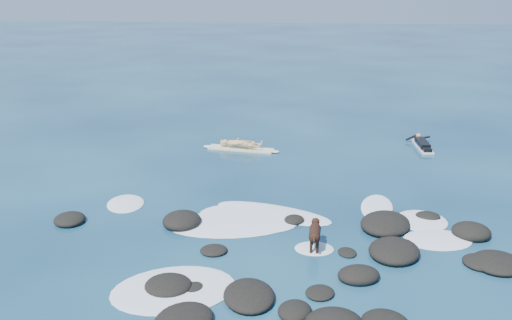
# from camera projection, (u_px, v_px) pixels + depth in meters

# --- Properties ---
(ground) EXTENTS (160.00, 160.00, 0.00)m
(ground) POSITION_uv_depth(u_px,v_px,m) (256.00, 230.00, 17.02)
(ground) COLOR #0A2642
(ground) RESTS_ON ground
(reef_rocks) EXTENTS (13.78, 7.68, 0.56)m
(reef_rocks) POSITION_uv_depth(u_px,v_px,m) (327.00, 260.00, 14.99)
(reef_rocks) COLOR black
(reef_rocks) RESTS_ON ground
(breaking_foam) EXTENTS (11.69, 8.57, 0.12)m
(breaking_foam) POSITION_uv_depth(u_px,v_px,m) (266.00, 229.00, 17.07)
(breaking_foam) COLOR white
(breaking_foam) RESTS_ON ground
(standing_surfer_rig) EXTENTS (3.45, 1.01, 1.96)m
(standing_surfer_rig) POSITION_uv_depth(u_px,v_px,m) (241.00, 133.00, 24.60)
(standing_surfer_rig) COLOR #F5F2C4
(standing_surfer_rig) RESTS_ON ground
(paddling_surfer_rig) EXTENTS (1.12, 2.50, 0.43)m
(paddling_surfer_rig) POSITION_uv_depth(u_px,v_px,m) (422.00, 144.00, 25.19)
(paddling_surfer_rig) COLOR white
(paddling_surfer_rig) RESTS_ON ground
(dog) EXTENTS (0.34, 1.27, 0.81)m
(dog) POSITION_uv_depth(u_px,v_px,m) (315.00, 232.00, 15.62)
(dog) COLOR black
(dog) RESTS_ON ground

